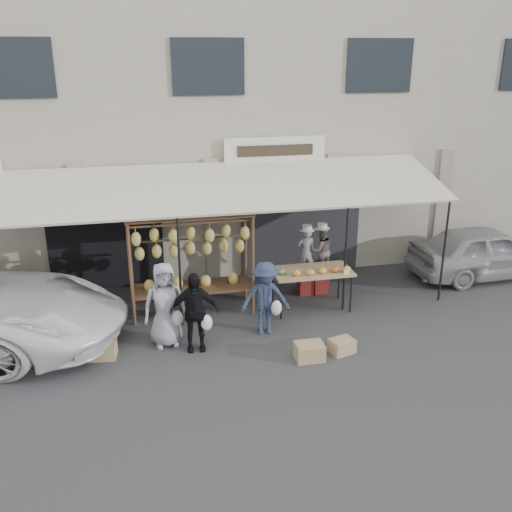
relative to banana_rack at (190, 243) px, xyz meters
The scene contains 16 objects.
ground_plane 2.44m from the banana_rack, 67.71° to the right, with size 90.00×90.00×0.00m, color #2D2D30.
shophouse 5.25m from the banana_rack, 81.53° to the left, with size 24.00×6.15×7.30m.
awning 1.36m from the banana_rack, 37.29° to the left, with size 10.00×2.35×2.92m.
banana_rack is the anchor object (origin of this frame).
produce_table 2.67m from the banana_rack, ahead, with size 1.70×0.90×1.04m.
vendor_left 2.75m from the banana_rack, ahead, with size 0.41×0.27×1.11m, color gray.
vendor_right 3.09m from the banana_rack, ahead, with size 0.55×0.43×1.14m, color #645C57.
customer_left 1.65m from the banana_rack, 116.19° to the right, with size 0.81×0.53×1.66m, color #91929C.
customer_mid 1.82m from the banana_rack, 94.87° to the right, with size 0.91×0.38×1.55m, color black.
customer_right 2.00m from the banana_rack, 44.72° to the right, with size 0.98×0.56×1.51m, color #26314B.
stool_left 3.01m from the banana_rack, ahead, with size 0.33×0.33×0.47m, color maroon.
stool_right 3.33m from the banana_rack, ahead, with size 0.33×0.33×0.46m, color maroon.
crate_near_a 3.39m from the banana_rack, 53.05° to the right, with size 0.52×0.40×0.31m, color tan.
crate_near_b 3.74m from the banana_rack, 43.08° to the right, with size 0.45×0.34×0.27m, color tan.
crate_far 2.82m from the banana_rack, 139.35° to the right, with size 0.49×0.38×0.30m, color tan.
sedan 7.42m from the banana_rack, ahead, with size 1.53×3.81×1.30m, color #9C9CA1.
Camera 1 is at (-1.77, -9.51, 5.38)m, focal length 40.00 mm.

